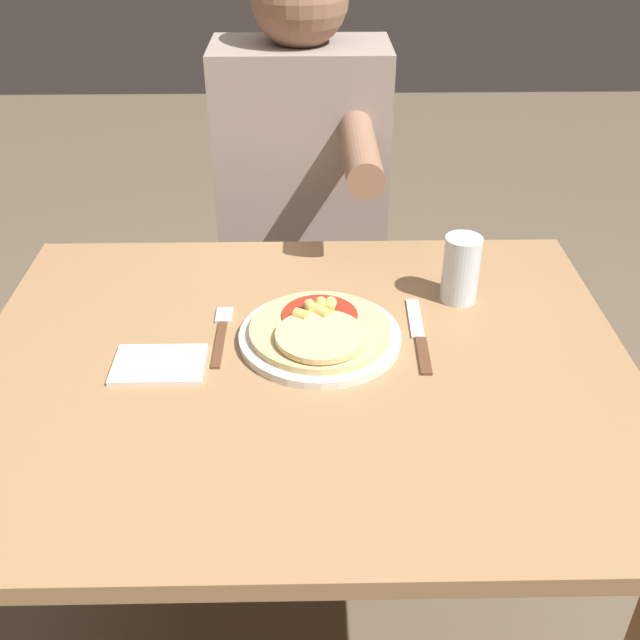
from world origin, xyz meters
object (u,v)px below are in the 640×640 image
at_px(knife, 419,336).
at_px(person_diner, 303,187).
at_px(drinking_glass, 461,269).
at_px(fork, 221,332).
at_px(dining_table, 303,418).
at_px(plate, 320,337).
at_px(pizza, 320,329).

distance_m(knife, person_diner, 0.65).
bearing_deg(drinking_glass, person_diner, 118.80).
height_order(fork, drinking_glass, drinking_glass).
bearing_deg(dining_table, plate, 63.14).
relative_size(pizza, knife, 1.05).
bearing_deg(dining_table, knife, 18.79).
relative_size(dining_table, drinking_glass, 8.63).
relative_size(dining_table, person_diner, 0.84).
relative_size(drinking_glass, person_diner, 0.10).
xyz_separation_m(pizza, drinking_glass, (0.25, 0.13, 0.04)).
bearing_deg(person_diner, plate, -87.46).
xyz_separation_m(dining_table, plate, (0.03, 0.06, 0.12)).
bearing_deg(fork, drinking_glass, 14.00).
bearing_deg(fork, person_diner, 77.35).
bearing_deg(knife, plate, -177.73).
relative_size(pizza, person_diner, 0.19).
relative_size(plate, person_diner, 0.21).
distance_m(fork, drinking_glass, 0.43).
distance_m(drinking_glass, person_diner, 0.58).
bearing_deg(drinking_glass, pizza, -152.20).
bearing_deg(pizza, drinking_glass, 27.80).
relative_size(dining_table, pizza, 4.53).
xyz_separation_m(plate, pizza, (-0.00, -0.00, 0.02)).
bearing_deg(pizza, knife, 3.75).
xyz_separation_m(plate, person_diner, (-0.03, 0.63, -0.00)).
bearing_deg(knife, person_diner, 107.11).
distance_m(pizza, fork, 0.17).
bearing_deg(dining_table, pizza, 61.53).
height_order(dining_table, person_diner, person_diner).
relative_size(plate, drinking_glass, 2.19).
height_order(dining_table, drinking_glass, drinking_glass).
height_order(dining_table, plate, plate).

